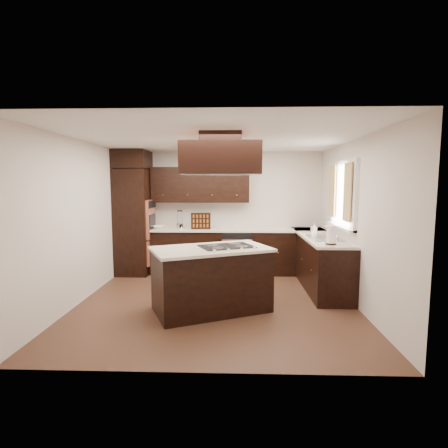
{
  "coord_description": "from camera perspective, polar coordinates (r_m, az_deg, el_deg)",
  "views": [
    {
      "loc": [
        0.3,
        -5.29,
        1.82
      ],
      "look_at": [
        0.1,
        0.6,
        1.15
      ],
      "focal_mm": 28.0,
      "sensor_mm": 36.0,
      "label": 1
    }
  ],
  "objects": [
    {
      "name": "paper_towel",
      "position": [
        5.47,
        17.09,
        -1.74
      ],
      "size": [
        0.16,
        0.16,
        0.29
      ],
      "primitive_type": "cylinder",
      "rotation": [
        0.0,
        0.0,
        0.21
      ],
      "color": "white",
      "rests_on": "countertop_right"
    },
    {
      "name": "wall_right",
      "position": [
        5.62,
        20.71,
        0.24
      ],
      "size": [
        0.02,
        4.2,
        2.5
      ],
      "primitive_type": "cube",
      "color": "beige",
      "rests_on": "ground"
    },
    {
      "name": "countertop_right",
      "position": [
        6.44,
        15.27,
        -1.97
      ],
      "size": [
        0.63,
        2.4,
        0.04
      ],
      "primitive_type": "cube",
      "color": "beige",
      "rests_on": "base_cabinets_right"
    },
    {
      "name": "window_pane",
      "position": [
        6.12,
        19.1,
        4.53
      ],
      "size": [
        0.0,
        1.2,
        1.0
      ],
      "primitive_type": "cube",
      "color": "white",
      "rests_on": "wall_right"
    },
    {
      "name": "sink_rim",
      "position": [
        6.1,
        16.17,
        -2.22
      ],
      "size": [
        0.52,
        0.84,
        0.01
      ],
      "primitive_type": "cube",
      "color": "silver",
      "rests_on": "countertop_right"
    },
    {
      "name": "wall_back",
      "position": [
        7.43,
        -0.38,
        2.08
      ],
      "size": [
        4.2,
        0.02,
        2.5
      ],
      "primitive_type": "cube",
      "color": "beige",
      "rests_on": "ground"
    },
    {
      "name": "base_cabinets_right",
      "position": [
        6.52,
        15.28,
        -5.97
      ],
      "size": [
        0.6,
        2.4,
        0.88
      ],
      "primitive_type": "cube",
      "color": "black",
      "rests_on": "floor"
    },
    {
      "name": "window_frame",
      "position": [
        6.11,
        18.84,
        4.54
      ],
      "size": [
        0.06,
        1.32,
        1.12
      ],
      "primitive_type": "cube",
      "color": "white",
      "rests_on": "wall_right"
    },
    {
      "name": "island_top",
      "position": [
        5.0,
        -2.11,
        -4.12
      ],
      "size": [
        1.87,
        1.51,
        0.04
      ],
      "primitive_type": "cube",
      "rotation": [
        0.0,
        0.0,
        0.42
      ],
      "color": "beige",
      "rests_on": "island"
    },
    {
      "name": "range_hood",
      "position": [
        4.76,
        -0.47,
        10.58
      ],
      "size": [
        1.05,
        0.72,
        0.42
      ],
      "primitive_type": "cube",
      "color": "black",
      "rests_on": "ceiling"
    },
    {
      "name": "dishwasher_front",
      "position": [
        6.95,
        2.14,
        -5.35
      ],
      "size": [
        0.6,
        0.05,
        0.72
      ],
      "primitive_type": "cube",
      "color": "#B0583F",
      "rests_on": "floor"
    },
    {
      "name": "floor",
      "position": [
        5.61,
        -1.26,
        -12.56
      ],
      "size": [
        4.2,
        4.2,
        0.02
      ],
      "primitive_type": "cube",
      "color": "brown",
      "rests_on": "ground"
    },
    {
      "name": "blender_pitcher",
      "position": [
        7.13,
        -7.22,
        1.04
      ],
      "size": [
        0.13,
        0.13,
        0.26
      ],
      "primitive_type": "cone",
      "color": "silver",
      "rests_on": "blender_base"
    },
    {
      "name": "wall_left",
      "position": [
        5.84,
        -22.42,
        0.39
      ],
      "size": [
        0.02,
        4.2,
        2.5
      ],
      "primitive_type": "cube",
      "color": "beige",
      "rests_on": "ground"
    },
    {
      "name": "upper_cabinets",
      "position": [
        7.26,
        -3.85,
        6.39
      ],
      "size": [
        2.0,
        0.34,
        0.72
      ],
      "primitive_type": "cube",
      "color": "black",
      "rests_on": "wall_back"
    },
    {
      "name": "base_cabinets_back",
      "position": [
        7.23,
        -0.2,
        -4.52
      ],
      "size": [
        2.93,
        0.6,
        0.88
      ],
      "primitive_type": "cube",
      "color": "black",
      "rests_on": "floor"
    },
    {
      "name": "curtain_left",
      "position": [
        5.69,
        19.51,
        4.9
      ],
      "size": [
        0.02,
        0.34,
        0.9
      ],
      "primitive_type": "cube",
      "color": "beige",
      "rests_on": "wall_right"
    },
    {
      "name": "oven_column",
      "position": [
        7.34,
        -14.49,
        0.33
      ],
      "size": [
        0.65,
        0.75,
        2.12
      ],
      "primitive_type": "cube",
      "color": "black",
      "rests_on": "floor"
    },
    {
      "name": "blender_base",
      "position": [
        7.15,
        -7.2,
        -0.4
      ],
      "size": [
        0.15,
        0.15,
        0.1
      ],
      "primitive_type": "cylinder",
      "color": "silver",
      "rests_on": "countertop_back"
    },
    {
      "name": "spice_rack",
      "position": [
        7.08,
        -3.8,
        0.5
      ],
      "size": [
        0.4,
        0.13,
        0.33
      ],
      "primitive_type": "cube",
      "rotation": [
        0.0,
        0.0,
        0.07
      ],
      "color": "black",
      "rests_on": "countertop_back"
    },
    {
      "name": "island",
      "position": [
        5.11,
        -2.09,
        -9.2
      ],
      "size": [
        1.8,
        1.43,
        0.88
      ],
      "primitive_type": "cube",
      "rotation": [
        0.0,
        0.0,
        0.42
      ],
      "color": "black",
      "rests_on": "floor"
    },
    {
      "name": "hood_duct",
      "position": [
        4.79,
        -0.48,
        13.86
      ],
      "size": [
        0.55,
        0.5,
        0.13
      ],
      "primitive_type": "cube",
      "color": "black",
      "rests_on": "ceiling"
    },
    {
      "name": "wall_oven_face",
      "position": [
        7.24,
        -11.85,
        0.8
      ],
      "size": [
        0.05,
        0.62,
        0.78
      ],
      "primitive_type": "cube",
      "color": "#B0583F",
      "rests_on": "oven_column"
    },
    {
      "name": "countertop_back",
      "position": [
        7.14,
        -0.2,
        -0.92
      ],
      "size": [
        2.93,
        0.63,
        0.04
      ],
      "primitive_type": "cube",
      "color": "beige",
      "rests_on": "base_cabinets_back"
    },
    {
      "name": "wall_front",
      "position": [
        3.25,
        -3.37,
        -3.64
      ],
      "size": [
        4.2,
        0.02,
        2.5
      ],
      "primitive_type": "cube",
      "color": "beige",
      "rests_on": "ground"
    },
    {
      "name": "curtain_right",
      "position": [
        6.5,
        17.28,
        5.13
      ],
      "size": [
        0.02,
        0.34,
        0.9
      ],
      "primitive_type": "cube",
      "color": "beige",
      "rests_on": "wall_right"
    },
    {
      "name": "ceiling",
      "position": [
        5.35,
        -1.33,
        13.89
      ],
      "size": [
        4.2,
        4.2,
        0.02
      ],
      "primitive_type": "cube",
      "color": "silver",
      "rests_on": "ground"
    },
    {
      "name": "mixing_bowl",
      "position": [
        7.3,
        -10.65,
        -0.49
      ],
      "size": [
        0.27,
        0.27,
        0.06
      ],
      "primitive_type": "imported",
      "rotation": [
        0.0,
        0.0,
        -0.16
      ],
      "color": "white",
      "rests_on": "countertop_back"
    },
    {
      "name": "soap_bottle",
      "position": [
        6.65,
        14.48,
        -0.67
      ],
      "size": [
        0.1,
        0.1,
        0.19
      ],
      "primitive_type": "imported",
      "rotation": [
        0.0,
        0.0,
        0.19
      ],
      "color": "white",
      "rests_on": "countertop_right"
    },
    {
      "name": "cooktop",
      "position": [
        5.08,
        0.43,
        -3.65
      ],
      "size": [
        0.89,
        0.76,
        0.01
      ],
      "primitive_type": "cube",
      "rotation": [
        0.0,
        0.0,
        0.42
      ],
      "color": "black",
      "rests_on": "island_top"
    }
  ]
}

